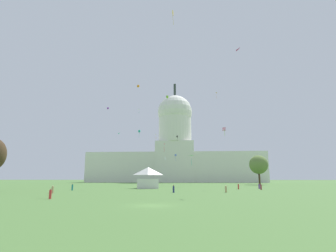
% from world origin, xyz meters
% --- Properties ---
extents(ground_plane, '(800.00, 800.00, 0.00)m').
position_xyz_m(ground_plane, '(0.00, 0.00, 0.00)').
color(ground_plane, '#4C7538').
extents(capitol_building, '(126.87, 25.73, 74.11)m').
position_xyz_m(capitol_building, '(-5.55, 162.86, 21.84)').
color(capitol_building, silver).
rests_on(capitol_building, ground_plane).
extents(event_tent, '(7.59, 7.00, 6.53)m').
position_xyz_m(event_tent, '(-8.37, 51.60, 3.31)').
color(event_tent, white).
rests_on(event_tent, ground_plane).
extents(tree_east_far, '(10.57, 11.17, 13.86)m').
position_xyz_m(tree_east_far, '(37.72, 99.22, 9.40)').
color(tree_east_far, '#42301E').
rests_on(tree_east_far, ground_plane).
extents(person_maroon_lawn_far_right, '(0.51, 0.51, 1.61)m').
position_xyz_m(person_maroon_lawn_far_right, '(24.07, 43.90, 0.74)').
color(person_maroon_lawn_far_right, maroon).
rests_on(person_maroon_lawn_far_right, ground_plane).
extents(person_tan_back_right, '(0.60, 0.60, 1.56)m').
position_xyz_m(person_tan_back_right, '(12.67, 29.62, 0.70)').
color(person_tan_back_right, tan).
rests_on(person_tan_back_right, ground_plane).
extents(person_red_front_center, '(0.53, 0.53, 1.56)m').
position_xyz_m(person_red_front_center, '(-17.19, 8.57, 0.71)').
color(person_red_front_center, red).
rests_on(person_red_front_center, ground_plane).
extents(person_red_edge_east, '(0.43, 0.43, 1.64)m').
position_xyz_m(person_red_edge_east, '(18.61, 47.48, 0.75)').
color(person_red_edge_east, red).
rests_on(person_red_edge_east, ground_plane).
extents(person_teal_near_tree_west, '(0.43, 0.43, 1.73)m').
position_xyz_m(person_teal_near_tree_west, '(-26.00, 36.52, 0.79)').
color(person_teal_near_tree_west, '#1E757A').
rests_on(person_teal_near_tree_west, ground_plane).
extents(person_tan_front_left, '(0.58, 0.58, 1.62)m').
position_xyz_m(person_tan_front_left, '(-24.58, 23.49, 0.72)').
color(person_tan_front_left, tan).
rests_on(person_tan_front_left, ground_plane).
extents(person_navy_mid_center, '(0.53, 0.53, 1.66)m').
position_xyz_m(person_navy_mid_center, '(0.98, 28.03, 0.76)').
color(person_navy_mid_center, navy).
rests_on(person_navy_mid_center, ground_plane).
extents(person_purple_back_left, '(0.59, 0.59, 1.59)m').
position_xyz_m(person_purple_back_left, '(25.34, 50.88, 0.71)').
color(person_purple_back_left, '#703D93').
rests_on(person_purple_back_left, ground_plane).
extents(kite_white_low, '(0.83, 0.23, 1.41)m').
position_xyz_m(kite_white_low, '(-6.76, 94.45, 12.29)').
color(kite_white_low, white).
extents(kite_orange_high, '(1.38, 1.36, 1.30)m').
position_xyz_m(kite_orange_high, '(-22.29, 103.24, 51.98)').
color(kite_orange_high, orange).
extents(kite_lime_high, '(1.13, 1.16, 2.60)m').
position_xyz_m(kite_lime_high, '(-6.76, 106.02, 46.44)').
color(kite_lime_high, '#8CD133').
extents(kite_gold_high, '(0.44, 1.15, 4.64)m').
position_xyz_m(kite_gold_high, '(0.48, 37.02, 49.98)').
color(kite_gold_high, gold).
extents(kite_magenta_mid, '(1.03, 1.73, 0.28)m').
position_xyz_m(kite_magenta_mid, '(15.96, 26.56, 32.55)').
color(kite_magenta_mid, '#D1339E').
extents(kite_red_low, '(0.77, 1.43, 3.22)m').
position_xyz_m(kite_red_low, '(-6.47, 83.81, 17.32)').
color(kite_red_low, red).
extents(kite_turquoise_mid, '(1.23, 1.16, 4.09)m').
position_xyz_m(kite_turquoise_mid, '(-22.25, 108.90, 28.14)').
color(kite_turquoise_mid, teal).
extents(kite_blue_low, '(1.20, 1.20, 3.97)m').
position_xyz_m(kite_blue_low, '(-3.60, 129.92, 16.79)').
color(kite_blue_low, blue).
extents(kite_pink_low, '(1.02, 1.01, 2.57)m').
position_xyz_m(kite_pink_low, '(14.94, 45.58, 17.32)').
color(kite_pink_low, pink).
extents(kite_black_mid, '(0.69, 0.70, 2.50)m').
position_xyz_m(kite_black_mid, '(-1.12, 97.07, 23.13)').
color(kite_black_mid, black).
extents(kite_green_low, '(1.81, 1.45, 3.32)m').
position_xyz_m(kite_green_low, '(5.66, 63.99, 10.71)').
color(kite_green_low, green).
extents(kite_yellow_mid, '(1.39, 1.80, 2.38)m').
position_xyz_m(kite_yellow_mid, '(-13.26, 113.18, 26.58)').
color(kite_yellow_mid, yellow).
extents(kite_violet_mid, '(0.72, 0.68, 0.71)m').
position_xyz_m(kite_violet_mid, '(-27.35, 67.90, 30.42)').
color(kite_violet_mid, purple).
extents(kite_cyan_low, '(0.82, 1.17, 0.31)m').
position_xyz_m(kite_cyan_low, '(-15.57, 43.40, 15.91)').
color(kite_cyan_low, '#33BCDB').
extents(kite_white_high, '(1.38, 1.23, 2.15)m').
position_xyz_m(kite_white_high, '(-25.83, 124.32, 43.95)').
color(kite_white_high, white).
extents(kite_orange_high_b, '(1.32, 1.66, 3.41)m').
position_xyz_m(kite_orange_high_b, '(21.85, 121.40, 52.73)').
color(kite_orange_high_b, orange).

